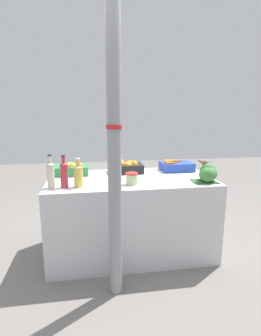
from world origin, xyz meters
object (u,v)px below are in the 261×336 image
broccoli_pile (208,173)px  sparrow_bird (203,162)px  juice_bottle_cloudy (51,174)px  carrot_crate (176,166)px  apple_crate (71,169)px  pickle_jar (132,178)px  orange_crate (127,167)px  juice_bottle_ruby (64,174)px  support_pole (114,143)px  juice_bottle_golden (78,175)px

broccoli_pile → sparrow_bird: bearing=-172.9°
sparrow_bird → juice_bottle_cloudy: bearing=25.2°
carrot_crate → broccoli_pile: bearing=-74.7°
apple_crate → pickle_jar: bearing=-39.8°
orange_crate → sparrow_bird: 0.82m
pickle_jar → juice_bottle_ruby: bearing=-178.9°
carrot_crate → pickle_jar: carrot_crate is taller
carrot_crate → broccoli_pile: broccoli_pile is taller
broccoli_pile → sparrow_bird: 0.12m
broccoli_pile → pickle_jar: broccoli_pile is taller
apple_crate → broccoli_pile: broccoli_pile is taller
carrot_crate → juice_bottle_ruby: 1.27m
pickle_jar → support_pole: bearing=-116.3°
juice_bottle_ruby → juice_bottle_golden: size_ratio=1.12×
apple_crate → juice_bottle_cloudy: bearing=-106.1°
apple_crate → carrot_crate: bearing=0.5°
broccoli_pile → juice_bottle_ruby: (-1.31, 0.01, 0.04)m
apple_crate → pickle_jar: (0.56, -0.47, -0.00)m
carrot_crate → pickle_jar: 0.75m
support_pole → juice_bottle_ruby: support_pole is taller
carrot_crate → juice_bottle_ruby: size_ratio=1.22×
apple_crate → juice_bottle_ruby: (-0.03, -0.48, 0.06)m
broccoli_pile → juice_bottle_cloudy: 1.42m
pickle_jar → sparrow_bird: (0.66, -0.02, 0.14)m
apple_crate → orange_crate: (0.58, 0.01, -0.00)m
orange_crate → sparrow_bird: size_ratio=2.72×
juice_bottle_cloudy → juice_bottle_golden: 0.23m
sparrow_bird → apple_crate: bearing=3.9°
carrot_crate → juice_bottle_ruby: bearing=-157.3°
orange_crate → broccoli_pile: bearing=-35.6°
apple_crate → pickle_jar: apple_crate is taller
broccoli_pile → juice_bottle_golden: (-1.19, 0.01, 0.02)m
juice_bottle_cloudy → juice_bottle_golden: juice_bottle_cloudy is taller
juice_bottle_cloudy → juice_bottle_golden: bearing=-0.0°
support_pole → juice_bottle_golden: (-0.28, 0.37, -0.31)m
juice_bottle_ruby → orange_crate: bearing=38.7°
apple_crate → carrot_crate: size_ratio=1.00×
broccoli_pile → juice_bottle_cloudy: size_ratio=0.79×
carrot_crate → broccoli_pile: 0.51m
apple_crate → sparrow_bird: (1.22, -0.49, 0.13)m
apple_crate → juice_bottle_cloudy: 0.50m
juice_bottle_cloudy → sparrow_bird: 1.36m
broccoli_pile → pickle_jar: (-0.72, 0.02, -0.03)m
juice_bottle_cloudy → sparrow_bird: size_ratio=2.29×
apple_crate → orange_crate: bearing=1.1°
support_pole → orange_crate: bearing=76.2°
apple_crate → pickle_jar: size_ratio=3.04×
support_pole → sparrow_bird: size_ratio=18.87×
pickle_jar → broccoli_pile: bearing=-1.4°
support_pole → broccoli_pile: support_pole is taller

